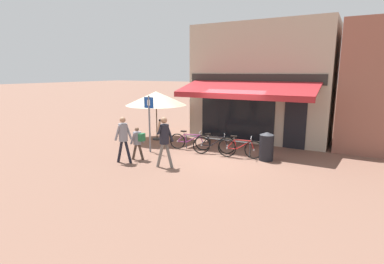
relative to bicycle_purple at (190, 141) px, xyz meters
name	(u,v)px	position (x,y,z in m)	size (l,w,h in m)	color
ground_plane	(223,156)	(1.64, -0.24, -0.36)	(160.00, 160.00, 0.00)	brown
shop_front	(262,83)	(1.85, 3.81, 2.33)	(6.38, 4.94, 5.39)	tan
bike_rack_rail	(216,141)	(1.15, 0.14, 0.10)	(2.91, 0.04, 0.57)	#47494F
bicycle_purple	(190,141)	(0.00, 0.00, 0.00)	(1.71, 0.62, 0.80)	black
bicycle_black	(214,145)	(1.15, -0.07, 0.01)	(1.57, 0.91, 0.84)	black
bicycle_red	(240,148)	(2.27, -0.14, 0.02)	(1.68, 0.55, 0.85)	black
pedestrian_adult	(164,136)	(0.43, -2.49, 0.73)	(0.60, 0.52, 1.76)	slate
pedestrian_child	(138,140)	(-0.95, -2.21, 0.40)	(0.51, 0.48, 1.24)	#47382D
pedestrian_second_adult	(123,135)	(-1.15, -2.75, 0.67)	(0.58, 0.46, 1.68)	black
litter_bin	(266,146)	(3.21, 0.04, 0.17)	(0.53, 0.53, 1.06)	black
parking_sign	(149,118)	(-1.25, -1.10, 1.05)	(0.44, 0.07, 2.29)	slate
cafe_parasol	(156,98)	(-2.34, 0.89, 1.63)	(2.87, 2.87, 2.32)	#4C3D2D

